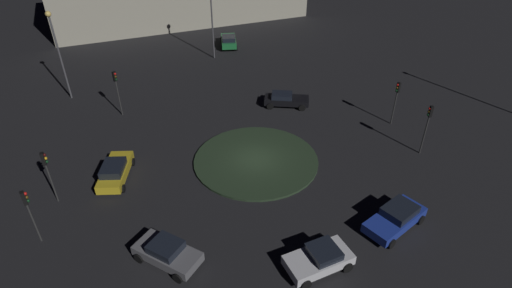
{
  "coord_description": "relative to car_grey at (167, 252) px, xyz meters",
  "views": [
    {
      "loc": [
        25.91,
        -1.73,
        18.72
      ],
      "look_at": [
        0.0,
        0.0,
        1.61
      ],
      "focal_mm": 28.06,
      "sensor_mm": 36.0,
      "label": 1
    }
  ],
  "objects": [
    {
      "name": "roundabout_island",
      "position": [
        -9.72,
        5.82,
        -0.64
      ],
      "size": [
        9.92,
        9.92,
        0.17
      ],
      "primitive_type": "cylinder",
      "color": "#263823",
      "rests_on": "ground_plane"
    },
    {
      "name": "car_green",
      "position": [
        -36.22,
        3.91,
        0.13
      ],
      "size": [
        4.67,
        2.26,
        1.64
      ],
      "rotation": [
        0.0,
        0.0,
        3.18
      ],
      "color": "#1E7238",
      "rests_on": "ground_plane"
    },
    {
      "name": "car_white",
      "position": [
        1.04,
        8.73,
        0.0
      ],
      "size": [
        3.21,
        4.26,
        1.4
      ],
      "rotation": [
        0.0,
        0.0,
        -1.2
      ],
      "color": "white",
      "rests_on": "ground_plane"
    },
    {
      "name": "traffic_light_southeast",
      "position": [
        -2.13,
        -8.05,
        2.08
      ],
      "size": [
        0.37,
        0.4,
        3.93
      ],
      "rotation": [
        0.0,
        0.0,
        2.07
      ],
      "color": "#2D2D2D",
      "rests_on": "ground_plane"
    },
    {
      "name": "streetlamp_west",
      "position": [
        -32.26,
        2.04,
        5.69
      ],
      "size": [
        0.54,
        0.54,
        9.92
      ],
      "color": "#4C4C51",
      "rests_on": "ground_plane"
    },
    {
      "name": "ground_plane",
      "position": [
        -9.72,
        5.82,
        -0.72
      ],
      "size": [
        116.0,
        116.0,
        0.0
      ],
      "primitive_type": "plane",
      "color": "black"
    },
    {
      "name": "car_yellow",
      "position": [
        -8.08,
        -4.77,
        0.03
      ],
      "size": [
        4.56,
        2.03,
        1.48
      ],
      "rotation": [
        0.0,
        0.0,
        3.12
      ],
      "color": "gold",
      "rests_on": "ground_plane"
    },
    {
      "name": "car_black",
      "position": [
        -18.85,
        9.36,
        -0.01
      ],
      "size": [
        2.53,
        4.55,
        1.35
      ],
      "rotation": [
        0.0,
        0.0,
        1.4
      ],
      "color": "black",
      "rests_on": "ground_plane"
    },
    {
      "name": "traffic_light_north",
      "position": [
        -14.74,
        18.6,
        2.2
      ],
      "size": [
        0.36,
        0.39,
        4.11
      ],
      "rotation": [
        0.0,
        0.0,
        -1.2
      ],
      "color": "#2D2D2D",
      "rests_on": "ground_plane"
    },
    {
      "name": "streetlamp_southwest",
      "position": [
        -22.06,
        -12.43,
        5.06
      ],
      "size": [
        0.54,
        0.54,
        8.82
      ],
      "color": "#4C4C51",
      "rests_on": "ground_plane"
    },
    {
      "name": "traffic_light_southwest",
      "position": [
        -18.05,
        -6.42,
        2.42
      ],
      "size": [
        0.37,
        0.4,
        4.43
      ],
      "rotation": [
        0.0,
        0.0,
        0.97
      ],
      "color": "#2D2D2D",
      "rests_on": "ground_plane"
    },
    {
      "name": "traffic_light_north_near",
      "position": [
        -9.92,
        19.31,
        2.35
      ],
      "size": [
        0.3,
        0.36,
        4.33
      ],
      "rotation": [
        0.0,
        0.0,
        -1.56
      ],
      "color": "#2D2D2D",
      "rests_on": "ground_plane"
    },
    {
      "name": "traffic_light_south",
      "position": [
        -5.86,
        -8.29,
        2.18
      ],
      "size": [
        0.35,
        0.39,
        4.07
      ],
      "rotation": [
        0.0,
        0.0,
        1.84
      ],
      "color": "#2D2D2D",
      "rests_on": "ground_plane"
    },
    {
      "name": "car_grey",
      "position": [
        0.0,
        0.0,
        0.0
      ],
      "size": [
        3.66,
        4.31,
        1.41
      ],
      "rotation": [
        0.0,
        0.0,
        4.14
      ],
      "color": "slate",
      "rests_on": "ground_plane"
    },
    {
      "name": "car_blue",
      "position": [
        -1.88,
        14.26,
        0.04
      ],
      "size": [
        4.12,
        4.72,
        1.48
      ],
      "rotation": [
        0.0,
        0.0,
        -0.95
      ],
      "color": "#1E38A5",
      "rests_on": "ground_plane"
    }
  ]
}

